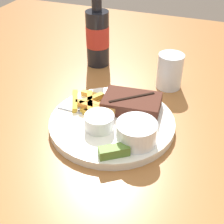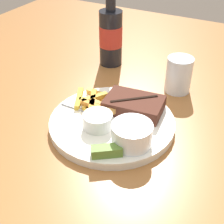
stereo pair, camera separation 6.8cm
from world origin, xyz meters
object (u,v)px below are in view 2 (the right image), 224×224
Objects in this scene: dinner_plate at (112,123)px; beer_bottle at (111,34)px; dipping_sauce_cup at (98,120)px; fork_utensil at (84,110)px; drinking_glass at (179,75)px; coleslaw_cup at (132,133)px; pickle_spear at (107,151)px; steak_portion at (134,105)px.

beer_bottle is at bearing 118.39° from dinner_plate.
fork_utensil is at bearing 146.41° from dipping_sauce_cup.
drinking_glass is at bearing -14.26° from beer_bottle.
coleslaw_cup reaches higher than pickle_spear.
steak_portion is 2.18× the size of dipping_sauce_cup.
steak_portion is 0.10m from dipping_sauce_cup.
fork_utensil is (-0.06, 0.04, -0.02)m from dipping_sauce_cup.
beer_bottle is at bearing 116.82° from pickle_spear.
coleslaw_cup reaches higher than dinner_plate.
coleslaw_cup is 0.06m from pickle_spear.
pickle_spear is at bearing -117.29° from coleslaw_cup.
steak_portion is 0.17m from drinking_glass.
steak_portion is at bearing 65.20° from dipping_sauce_cup.
beer_bottle is at bearing 106.57° from fork_utensil.
pickle_spear reaches higher than dinner_plate.
coleslaw_cup is at bearing -9.72° from dipping_sauce_cup.
drinking_glass reaches higher than dipping_sauce_cup.
pickle_spear is at bearing -84.32° from steak_portion.
steak_portion is 0.16m from pickle_spear.
pickle_spear is at bearing -96.56° from drinking_glass.
steak_portion is 0.12m from coleslaw_cup.
pickle_spear is 0.16m from fork_utensil.
dinner_plate is 0.05m from dipping_sauce_cup.
coleslaw_cup is 0.16m from fork_utensil.
beer_bottle is 0.24m from drinking_glass.
steak_portion is at bearing 63.08° from dinner_plate.
beer_bottle is (-0.19, 0.38, 0.06)m from pickle_spear.
dinner_plate is 3.40× the size of coleslaw_cup.
dinner_plate is at bearing 144.08° from coleslaw_cup.
steak_portion is 2.26× the size of pickle_spear.
beer_bottle is at bearing 123.99° from coleslaw_cup.
beer_bottle is 2.78× the size of drinking_glass.
drinking_glass is at bearing 69.43° from dinner_plate.
beer_bottle reaches higher than dipping_sauce_cup.
dipping_sauce_cup is at bearing -32.45° from fork_utensil.
drinking_glass is (0.23, -0.06, -0.05)m from beer_bottle.
pickle_spear is (-0.03, -0.05, -0.02)m from coleslaw_cup.
steak_portion is 1.03× the size of fork_utensil.
dipping_sauce_cup is 0.34m from beer_bottle.
steak_portion and dipping_sauce_cup have the same top height.
fork_utensil is 0.29m from beer_bottle.
fork_utensil is 0.52× the size of beer_bottle.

